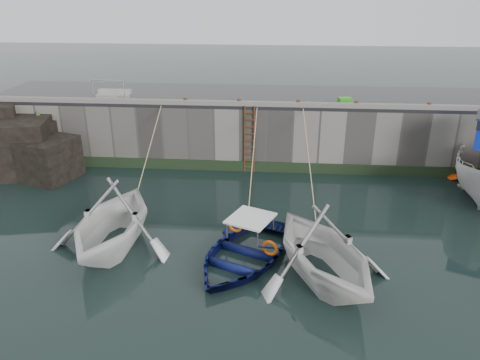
# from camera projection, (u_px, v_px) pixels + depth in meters

# --- Properties ---
(ground) EXTENTS (120.00, 120.00, 0.00)m
(ground) POSITION_uv_depth(u_px,v_px,m) (297.00, 304.00, 13.15)
(ground) COLOR black
(ground) RESTS_ON ground
(quay_back) EXTENTS (30.00, 5.00, 3.00)m
(quay_back) POSITION_uv_depth(u_px,v_px,m) (291.00, 127.00, 24.04)
(quay_back) COLOR slate
(quay_back) RESTS_ON ground
(road_back) EXTENTS (30.00, 5.00, 0.16)m
(road_back) POSITION_uv_depth(u_px,v_px,m) (293.00, 97.00, 23.43)
(road_back) COLOR black
(road_back) RESTS_ON quay_back
(kerb_back) EXTENTS (30.00, 0.30, 0.20)m
(kerb_back) POSITION_uv_depth(u_px,v_px,m) (294.00, 104.00, 21.20)
(kerb_back) COLOR slate
(kerb_back) RESTS_ON road_back
(algae_back) EXTENTS (30.00, 0.08, 0.50)m
(algae_back) POSITION_uv_depth(u_px,v_px,m) (291.00, 168.00, 22.20)
(algae_back) COLOR black
(algae_back) RESTS_ON ground
(rock_outcrop) EXTENTS (5.85, 4.24, 3.41)m
(rock_outcrop) POSITION_uv_depth(u_px,v_px,m) (17.00, 146.00, 22.00)
(rock_outcrop) COLOR black
(rock_outcrop) RESTS_ON ground
(ladder) EXTENTS (0.51, 0.08, 3.20)m
(ladder) POSITION_uv_depth(u_px,v_px,m) (249.00, 140.00, 21.78)
(ladder) COLOR #3F1E0F
(ladder) RESTS_ON ground
(boat_near_white) EXTENTS (4.68, 5.34, 2.69)m
(boat_near_white) POSITION_uv_depth(u_px,v_px,m) (115.00, 246.00, 16.03)
(boat_near_white) COLOR white
(boat_near_white) RESTS_ON ground
(boat_near_white_rope) EXTENTS (0.04, 5.51, 3.10)m
(boat_near_white_rope) POSITION_uv_depth(u_px,v_px,m) (152.00, 188.00, 20.56)
(boat_near_white_rope) COLOR tan
(boat_near_white_rope) RESTS_ON ground
(boat_near_blue) EXTENTS (5.04, 5.75, 0.99)m
(boat_near_blue) POSITION_uv_depth(u_px,v_px,m) (243.00, 259.00, 15.31)
(boat_near_blue) COLOR #0B1245
(boat_near_blue) RESTS_ON ground
(boat_near_blue_rope) EXTENTS (0.04, 5.89, 3.10)m
(boat_near_blue_rope) POSITION_uv_depth(u_px,v_px,m) (252.00, 194.00, 20.03)
(boat_near_blue_rope) COLOR tan
(boat_near_blue_rope) RESTS_ON ground
(boat_near_blacktrim) EXTENTS (6.08, 6.41, 2.66)m
(boat_near_blacktrim) POSITION_uv_depth(u_px,v_px,m) (321.00, 278.00, 14.30)
(boat_near_blacktrim) COLOR silver
(boat_near_blacktrim) RESTS_ON ground
(boat_near_blacktrim_rope) EXTENTS (0.04, 6.71, 3.10)m
(boat_near_blacktrim_rope) POSITION_uv_depth(u_px,v_px,m) (311.00, 200.00, 19.43)
(boat_near_blacktrim_rope) COLOR tan
(boat_near_blacktrim_rope) RESTS_ON ground
(fish_crate) EXTENTS (0.69, 0.54, 0.26)m
(fish_crate) POSITION_uv_depth(u_px,v_px,m) (345.00, 100.00, 21.78)
(fish_crate) COLOR green
(fish_crate) RESTS_ON road_back
(railing) EXTENTS (1.60, 1.05, 1.00)m
(railing) POSITION_uv_depth(u_px,v_px,m) (114.00, 93.00, 22.83)
(railing) COLOR #A5A8AD
(railing) RESTS_ON road_back
(bollard_a) EXTENTS (0.18, 0.18, 0.28)m
(bollard_a) POSITION_uv_depth(u_px,v_px,m) (186.00, 101.00, 21.66)
(bollard_a) COLOR #3F1E0F
(bollard_a) RESTS_ON road_back
(bollard_b) EXTENTS (0.18, 0.18, 0.28)m
(bollard_b) POSITION_uv_depth(u_px,v_px,m) (239.00, 102.00, 21.47)
(bollard_b) COLOR #3F1E0F
(bollard_b) RESTS_ON road_back
(bollard_c) EXTENTS (0.18, 0.18, 0.28)m
(bollard_c) POSITION_uv_depth(u_px,v_px,m) (298.00, 103.00, 21.26)
(bollard_c) COLOR #3F1E0F
(bollard_c) RESTS_ON road_back
(bollard_d) EXTENTS (0.18, 0.18, 0.28)m
(bollard_d) POSITION_uv_depth(u_px,v_px,m) (356.00, 104.00, 21.07)
(bollard_d) COLOR #3F1E0F
(bollard_d) RESTS_ON road_back
(bollard_e) EXTENTS (0.18, 0.18, 0.28)m
(bollard_e) POSITION_uv_depth(u_px,v_px,m) (429.00, 106.00, 20.82)
(bollard_e) COLOR #3F1E0F
(bollard_e) RESTS_ON road_back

